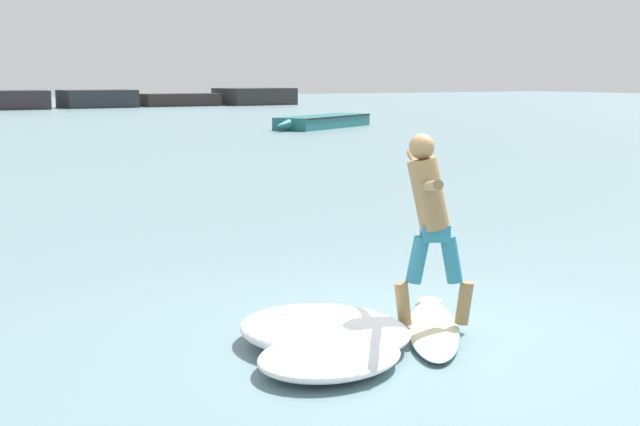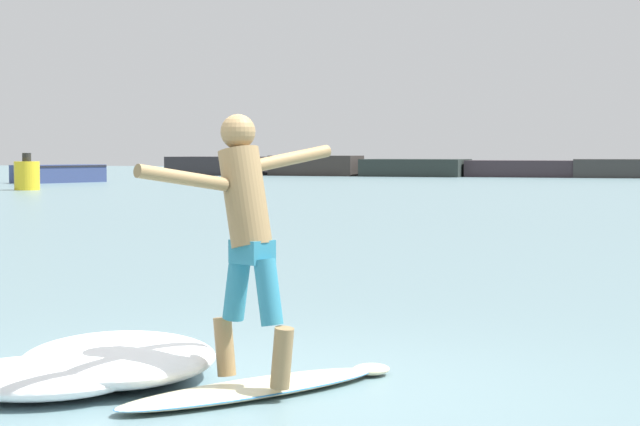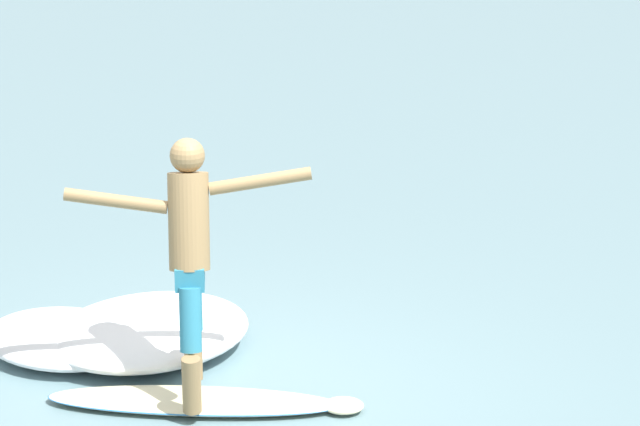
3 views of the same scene
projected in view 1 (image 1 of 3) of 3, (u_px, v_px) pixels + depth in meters
name	position (u px, v px, depth m)	size (l,w,h in m)	color
ground_plane	(415.00, 328.00, 8.68)	(200.00, 200.00, 0.00)	slate
surfboard	(433.00, 328.00, 8.53)	(1.62, 2.03, 0.23)	beige
surfer	(429.00, 213.00, 8.32)	(0.92, 1.53, 1.82)	olive
small_boat_offshore	(322.00, 121.00, 42.14)	(6.94, 4.65, 0.58)	#206666
wave_foam_at_tail	(330.00, 356.00, 7.44)	(1.62, 1.46, 0.23)	white
wave_foam_at_nose	(324.00, 330.00, 8.08)	(1.87, 2.01, 0.31)	white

